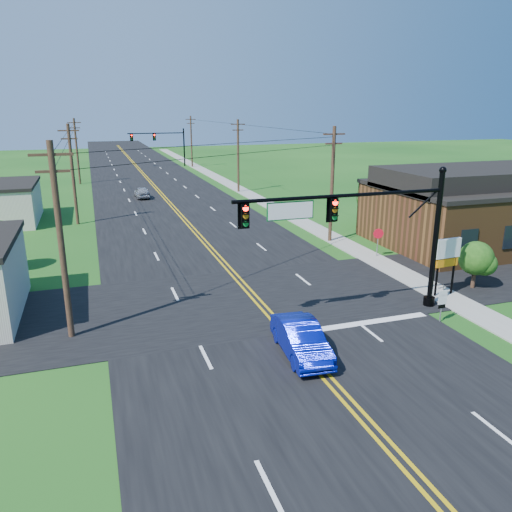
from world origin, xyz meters
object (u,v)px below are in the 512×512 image
object	(u,v)px
signal_mast_far	(160,141)
stop_sign	(378,236)
blue_car	(301,340)
route_sign	(442,301)
signal_mast_main	(361,226)

from	to	relation	value
signal_mast_far	stop_sign	xyz separation A→B (m)	(6.63, -63.02, -3.03)
signal_mast_far	blue_car	bearing A→B (deg)	-93.42
route_sign	stop_sign	size ratio (longest dim) A/B	0.93
signal_mast_main	signal_mast_far	size ratio (longest dim) A/B	1.03
blue_car	route_sign	distance (m)	8.09
signal_mast_far	route_sign	distance (m)	74.18
signal_mast_main	route_sign	world-z (taller)	signal_mast_main
stop_sign	signal_mast_main	bearing A→B (deg)	-106.48
signal_mast_main	blue_car	world-z (taller)	signal_mast_main
blue_car	route_sign	world-z (taller)	route_sign
signal_mast_main	route_sign	bearing A→B (deg)	-29.03
route_sign	stop_sign	xyz separation A→B (m)	(3.10, 11.00, 0.38)
signal_mast_main	stop_sign	size ratio (longest dim) A/B	5.36
signal_mast_main	route_sign	distance (m)	5.50
signal_mast_main	signal_mast_far	world-z (taller)	same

